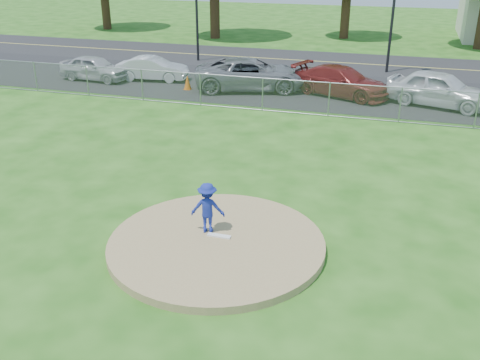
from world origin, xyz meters
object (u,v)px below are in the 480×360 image
at_px(pitcher, 208,208).
at_px(parked_car_gray, 251,74).
at_px(traffic_signal_left, 200,7).
at_px(parked_car_silver, 95,68).
at_px(parked_car_white, 153,69).
at_px(traffic_cone, 188,82).
at_px(parked_car_pearl, 440,89).
at_px(parked_car_darkred, 341,81).

relative_size(pitcher, parked_car_gray, 0.23).
bearing_deg(traffic_signal_left, pitcher, -68.75).
height_order(parked_car_silver, parked_car_white, parked_car_silver).
xyz_separation_m(traffic_cone, parked_car_pearl, (12.39, 0.52, 0.43)).
xyz_separation_m(parked_car_silver, parked_car_gray, (8.91, 0.47, 0.13)).
height_order(traffic_signal_left, parked_car_white, traffic_signal_left).
bearing_deg(parked_car_white, parked_car_darkred, -99.58).
bearing_deg(parked_car_pearl, parked_car_silver, 107.62).
bearing_deg(parked_car_pearl, traffic_cone, 109.90).
relative_size(traffic_signal_left, parked_car_gray, 0.97).
height_order(traffic_signal_left, traffic_cone, traffic_signal_left).
bearing_deg(pitcher, traffic_cone, -76.59).
relative_size(traffic_signal_left, parked_car_silver, 1.41).
xyz_separation_m(parked_car_silver, parked_car_white, (3.10, 0.92, -0.04)).
distance_m(traffic_cone, parked_car_pearl, 12.41).
bearing_deg(traffic_cone, parked_car_darkred, 7.80).
relative_size(pitcher, parked_car_white, 0.34).
distance_m(traffic_cone, parked_car_white, 3.00).
bearing_deg(parked_car_silver, parked_car_white, -68.83).
distance_m(parked_car_gray, parked_car_darkred, 4.64).
relative_size(parked_car_darkred, parked_car_pearl, 1.04).
height_order(parked_car_silver, parked_car_darkred, parked_car_darkred).
relative_size(traffic_signal_left, parked_car_darkred, 1.13).
distance_m(traffic_signal_left, parked_car_gray, 8.65).
xyz_separation_m(pitcher, parked_car_pearl, (6.02, 14.75, -0.04)).
height_order(traffic_cone, parked_car_white, parked_car_white).
xyz_separation_m(parked_car_darkred, parked_car_pearl, (4.59, -0.55, 0.09)).
xyz_separation_m(parked_car_silver, parked_car_darkred, (13.54, 0.59, 0.05)).
xyz_separation_m(pitcher, parked_car_darkred, (1.44, 15.30, -0.13)).
bearing_deg(pitcher, parked_car_white, -70.76).
height_order(traffic_signal_left, pitcher, traffic_signal_left).
bearing_deg(pitcher, parked_car_gray, -88.81).
bearing_deg(traffic_cone, traffic_signal_left, 105.41).
xyz_separation_m(traffic_signal_left, parked_car_darkred, (9.84, -6.31, -2.63)).
xyz_separation_m(traffic_signal_left, parked_car_pearl, (14.43, -6.87, -2.54)).
bearing_deg(parked_car_gray, traffic_signal_left, 22.24).
relative_size(pitcher, parked_car_darkred, 0.27).
height_order(pitcher, parked_car_darkred, pitcher).
bearing_deg(parked_car_white, traffic_signal_left, -13.51).
relative_size(parked_car_gray, parked_car_pearl, 1.21).
height_order(parked_car_gray, parked_car_pearl, parked_car_pearl).
distance_m(parked_car_darkred, parked_car_pearl, 4.62).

